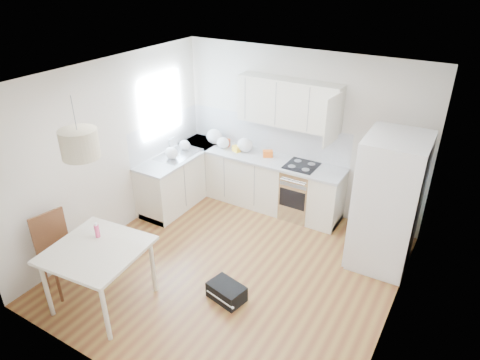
{
  "coord_description": "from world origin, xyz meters",
  "views": [
    {
      "loc": [
        2.52,
        -4.05,
        3.92
      ],
      "look_at": [
        -0.13,
        0.4,
        1.21
      ],
      "focal_mm": 32.0,
      "sensor_mm": 36.0,
      "label": 1
    }
  ],
  "objects_px": {
    "refrigerator": "(389,202)",
    "dining_table": "(97,255)",
    "dining_chair": "(62,255)",
    "gym_bag": "(227,292)"
  },
  "relations": [
    {
      "from": "dining_table",
      "to": "dining_chair",
      "type": "relative_size",
      "value": 1.09
    },
    {
      "from": "refrigerator",
      "to": "dining_table",
      "type": "xyz_separation_m",
      "value": [
        -2.77,
        -2.67,
        -0.21
      ]
    },
    {
      "from": "refrigerator",
      "to": "dining_chair",
      "type": "xyz_separation_m",
      "value": [
        -3.41,
        -2.72,
        -0.42
      ]
    },
    {
      "from": "dining_chair",
      "to": "gym_bag",
      "type": "distance_m",
      "value": 2.17
    },
    {
      "from": "refrigerator",
      "to": "dining_table",
      "type": "distance_m",
      "value": 3.85
    },
    {
      "from": "dining_table",
      "to": "dining_chair",
      "type": "bearing_deg",
      "value": 178.84
    },
    {
      "from": "dining_table",
      "to": "dining_chair",
      "type": "distance_m",
      "value": 0.68
    },
    {
      "from": "refrigerator",
      "to": "dining_table",
      "type": "bearing_deg",
      "value": -137.72
    },
    {
      "from": "refrigerator",
      "to": "gym_bag",
      "type": "xyz_separation_m",
      "value": [
        -1.48,
        -1.83,
        -0.84
      ]
    },
    {
      "from": "dining_table",
      "to": "dining_chair",
      "type": "height_order",
      "value": "dining_chair"
    }
  ]
}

